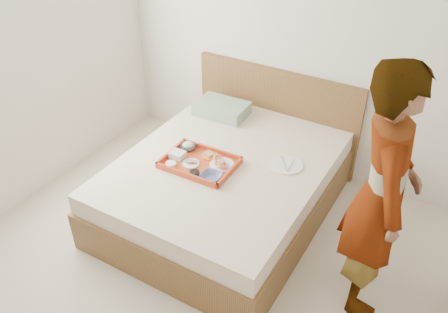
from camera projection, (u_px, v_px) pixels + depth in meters
ground at (169, 295)px, 3.35m from camera, size 3.50×4.00×0.01m
wall_back at (296, 34)px, 4.02m from camera, size 3.50×0.01×2.60m
bed at (225, 186)px, 3.96m from camera, size 1.65×2.00×0.53m
headboard at (276, 115)px, 4.52m from camera, size 1.65×0.06×0.95m
pillow at (222, 109)px, 4.40m from camera, size 0.49×0.35×0.11m
tray at (200, 162)px, 3.74m from camera, size 0.58×0.43×0.05m
prawn_plate at (222, 165)px, 3.72m from camera, size 0.20×0.20×0.01m
navy_bowl_big at (211, 177)px, 3.57m from camera, size 0.17×0.17×0.04m
sauce_dish at (194, 173)px, 3.61m from camera, size 0.09×0.09×0.03m
meat_plate at (191, 163)px, 3.74m from camera, size 0.14×0.14×0.01m
bread_plate at (210, 156)px, 3.83m from camera, size 0.14×0.14×0.01m
salad_bowl at (188, 147)px, 3.91m from camera, size 0.13×0.13×0.04m
plastic_tub at (177, 155)px, 3.80m from camera, size 0.12×0.10×0.05m
cheese_round at (171, 164)px, 3.71m from camera, size 0.09×0.09×0.03m
dinner_plate at (287, 165)px, 3.75m from camera, size 0.32×0.32×0.01m
person at (381, 195)px, 2.88m from camera, size 0.62×0.76×1.79m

